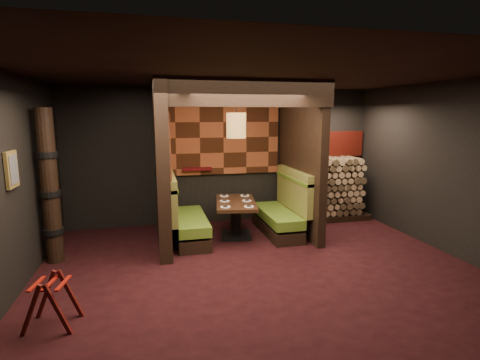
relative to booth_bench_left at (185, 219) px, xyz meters
name	(u,v)px	position (x,y,z in m)	size (l,w,h in m)	color
floor	(260,271)	(0.96, -1.65, -0.41)	(6.50, 5.50, 0.02)	black
ceiling	(262,72)	(0.96, -1.65, 2.46)	(6.50, 5.50, 0.02)	black
wall_back	(224,156)	(0.96, 1.11, 1.02)	(6.50, 0.02, 2.85)	black
wall_front	(371,237)	(0.96, -4.41, 1.02)	(6.50, 0.02, 2.85)	black
wall_left	(7,186)	(-2.30, -1.65, 1.02)	(0.02, 5.50, 2.85)	black
wall_right	(453,169)	(4.22, -1.65, 1.02)	(0.02, 5.50, 2.85)	black
partition_left	(161,164)	(-0.39, 0.00, 1.02)	(0.20, 2.20, 2.85)	black
partition_right	(300,160)	(2.26, 0.05, 1.02)	(0.15, 2.10, 2.85)	black
header_beam	(247,93)	(0.94, -0.95, 2.23)	(2.85, 0.18, 0.44)	black
tapa_back_panel	(223,137)	(0.94, 1.06, 1.42)	(2.40, 0.06, 1.55)	brown
tapa_side_panel	(167,140)	(-0.27, 0.17, 1.45)	(0.04, 1.85, 1.45)	brown
lacquer_shelf	(197,169)	(0.36, 1.00, 0.78)	(0.60, 0.12, 0.07)	#500B0F
booth_bench_left	(185,219)	(0.00, 0.00, 0.00)	(0.68, 1.60, 1.14)	black
booth_bench_right	(282,213)	(1.89, 0.00, 0.00)	(0.68, 1.60, 1.14)	black
dining_table	(236,213)	(0.95, -0.05, 0.06)	(0.93, 1.42, 0.70)	black
place_settings	(236,201)	(0.95, -0.05, 0.31)	(0.74, 1.14, 0.03)	white
pendant_lamp	(236,125)	(0.95, -0.10, 1.70)	(0.35, 0.35, 0.97)	olive
framed_picture	(12,170)	(-2.25, -1.55, 1.22)	(0.05, 0.36, 0.46)	olive
luggage_rack	(51,300)	(-1.68, -2.53, -0.10)	(0.62, 0.48, 0.61)	#430D0B
totem_column	(50,188)	(-2.09, -0.55, 0.79)	(0.31, 0.31, 2.40)	black
firewood_stack	(330,189)	(3.25, 0.70, 0.28)	(1.73, 0.70, 1.36)	black
mosaic_header	(325,144)	(3.25, 1.03, 1.24)	(1.83, 0.10, 0.56)	maroon
bay_front_post	(299,158)	(2.35, 0.31, 1.02)	(0.08, 0.08, 2.85)	black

